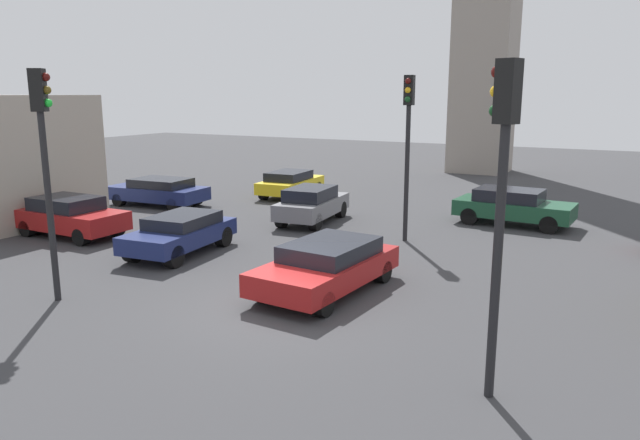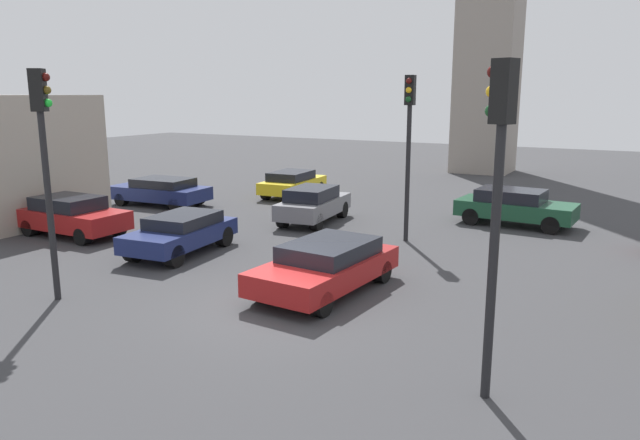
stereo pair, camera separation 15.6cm
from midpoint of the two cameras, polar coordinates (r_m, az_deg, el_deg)
ground_plane at (r=14.65m, az=-3.94°, el=-8.53°), size 99.92×99.92×0.00m
traffic_light_0 at (r=20.85m, az=8.72°, el=8.66°), size 0.35×0.47×5.75m
traffic_light_1 at (r=15.92m, az=-24.62°, el=6.65°), size 0.49×0.44×5.71m
traffic_light_2 at (r=9.97m, az=17.06°, el=4.48°), size 0.49×0.40×5.66m
car_1 at (r=24.87m, az=18.27°, el=1.26°), size 4.56×2.21×1.43m
car_2 at (r=24.09m, az=-0.48°, el=1.57°), size 2.16×4.20×1.47m
car_3 at (r=30.37m, az=-2.50°, el=3.57°), size 2.20×4.30×1.30m
car_4 at (r=23.65m, az=-22.46°, el=0.41°), size 4.18×1.93×1.45m
car_5 at (r=15.72m, az=0.89°, el=-4.34°), size 2.38×4.67×1.32m
car_7 at (r=28.83m, az=-14.84°, el=2.72°), size 4.74×2.40×1.29m
car_8 at (r=19.95m, az=-12.91°, el=-1.14°), size 2.27×4.27×1.28m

